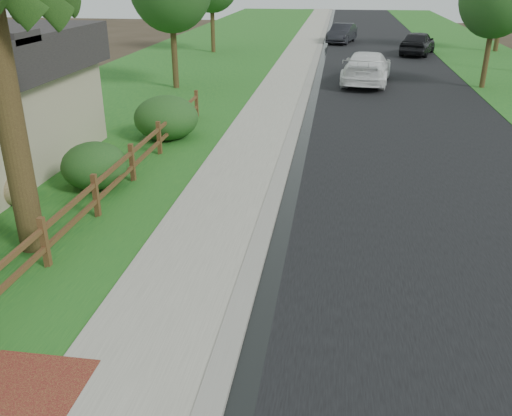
# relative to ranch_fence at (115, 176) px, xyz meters

# --- Properties ---
(ground) EXTENTS (120.00, 120.00, 0.00)m
(ground) POSITION_rel_ranch_fence_xyz_m (3.60, -6.40, -0.62)
(ground) COLOR #32291B
(road) EXTENTS (8.00, 90.00, 0.02)m
(road) POSITION_rel_ranch_fence_xyz_m (8.20, 28.60, -0.61)
(road) COLOR black
(road) RESTS_ON ground
(curb) EXTENTS (0.40, 90.00, 0.12)m
(curb) POSITION_rel_ranch_fence_xyz_m (4.00, 28.60, -0.56)
(curb) COLOR gray
(curb) RESTS_ON ground
(wet_gutter) EXTENTS (0.50, 90.00, 0.00)m
(wet_gutter) POSITION_rel_ranch_fence_xyz_m (4.35, 28.60, -0.60)
(wet_gutter) COLOR black
(wet_gutter) RESTS_ON road
(sidewalk) EXTENTS (2.20, 90.00, 0.10)m
(sidewalk) POSITION_rel_ranch_fence_xyz_m (2.70, 28.60, -0.57)
(sidewalk) COLOR gray
(sidewalk) RESTS_ON ground
(grass_strip) EXTENTS (1.60, 90.00, 0.06)m
(grass_strip) POSITION_rel_ranch_fence_xyz_m (0.80, 28.60, -0.59)
(grass_strip) COLOR #18561E
(grass_strip) RESTS_ON ground
(lawn_near) EXTENTS (9.00, 90.00, 0.04)m
(lawn_near) POSITION_rel_ranch_fence_xyz_m (-4.40, 28.60, -0.60)
(lawn_near) COLOR #18561E
(lawn_near) RESTS_ON ground
(verge_far) EXTENTS (6.00, 90.00, 0.04)m
(verge_far) POSITION_rel_ranch_fence_xyz_m (15.10, 28.60, -0.60)
(verge_far) COLOR #18561E
(verge_far) RESTS_ON ground
(ranch_fence) EXTENTS (0.12, 16.92, 1.10)m
(ranch_fence) POSITION_rel_ranch_fence_xyz_m (0.00, 0.00, 0.00)
(ranch_fence) COLOR #522D1B
(ranch_fence) RESTS_ON ground
(white_suv) EXTENTS (2.91, 5.78, 1.61)m
(white_suv) POSITION_rel_ranch_fence_xyz_m (6.91, 16.53, 0.21)
(white_suv) COLOR white
(white_suv) RESTS_ON road
(dark_car_mid) EXTENTS (3.13, 4.98, 1.58)m
(dark_car_mid) POSITION_rel_ranch_fence_xyz_m (10.80, 27.64, 0.19)
(dark_car_mid) COLOR black
(dark_car_mid) RESTS_ON road
(dark_car_far) EXTENTS (2.52, 4.69, 1.47)m
(dark_car_far) POSITION_rel_ranch_fence_xyz_m (5.62, 33.54, 0.14)
(dark_car_far) COLOR black
(dark_car_far) RESTS_ON road
(boulder) EXTENTS (1.18, 0.90, 0.78)m
(boulder) POSITION_rel_ranch_fence_xyz_m (-2.40, -0.70, -0.23)
(boulder) COLOR brown
(boulder) RESTS_ON ground
(shrub_c) EXTENTS (2.12, 2.12, 1.25)m
(shrub_c) POSITION_rel_ranch_fence_xyz_m (-0.83, 0.64, 0.01)
(shrub_c) COLOR #1B4B1C
(shrub_c) RESTS_ON ground
(shrub_d) EXTENTS (2.86, 2.86, 1.50)m
(shrub_d) POSITION_rel_ranch_fence_xyz_m (-0.30, 5.38, 0.13)
(shrub_d) COLOR #1B4B1C
(shrub_d) RESTS_ON ground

